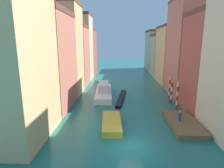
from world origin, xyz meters
TOP-DOWN VIEW (x-y plane):
  - ground_plane at (0.00, 24.50)m, footprint 154.00×154.00m
  - building_left_0 at (-12.94, 1.45)m, footprint 7.86×9.70m
  - building_left_1 at (-12.94, 11.46)m, footprint 7.86×10.17m
  - building_left_2 at (-12.94, 20.19)m, footprint 7.86×7.43m
  - building_left_3 at (-12.94, 27.92)m, footprint 7.86×7.45m
  - building_left_4 at (-12.94, 35.54)m, footprint 7.86×7.49m
  - building_left_5 at (-12.94, 43.86)m, footprint 7.86×8.96m
  - building_right_1 at (12.94, 11.03)m, footprint 7.86×8.21m
  - building_right_2 at (12.94, 20.68)m, footprint 7.86×10.56m
  - building_right_3 at (12.94, 32.21)m, footprint 7.86×11.99m
  - building_right_4 at (12.94, 43.62)m, footprint 7.86×10.17m
  - building_right_5 at (12.94, 55.08)m, footprint 7.86×12.13m
  - waterfront_dock at (7.01, 5.23)m, footprint 3.55×7.80m
  - person_on_dock at (6.53, 5.21)m, footprint 0.36×0.36m
  - mooring_pole_0 at (7.88, 11.13)m, footprint 0.31×0.31m
  - mooring_pole_1 at (7.83, 14.26)m, footprint 0.36×0.36m
  - mooring_pole_2 at (8.11, 16.69)m, footprint 0.31×0.31m
  - vaporetto_white at (-4.32, 18.65)m, footprint 3.75×12.22m
  - gondola_black at (-0.85, 16.13)m, footprint 2.15×10.45m
  - motorboat_0 at (-2.17, 4.73)m, footprint 2.74×6.74m

SIDE VIEW (x-z plane):
  - ground_plane at x=0.00m, z-range 0.00..0.00m
  - gondola_black at x=-0.85m, z-range 0.00..0.52m
  - waterfront_dock at x=7.01m, z-range 0.00..0.61m
  - motorboat_0 at x=-2.17m, z-range 0.00..0.80m
  - vaporetto_white at x=-4.32m, z-range -0.38..2.20m
  - person_on_dock at x=6.53m, z-range 0.56..1.95m
  - mooring_pole_1 at x=7.83m, z-range 0.05..3.97m
  - mooring_pole_2 at x=8.11m, z-range 0.05..4.71m
  - mooring_pole_0 at x=7.88m, z-range 0.05..4.79m
  - building_right_4 at x=12.94m, z-range 0.02..13.00m
  - building_left_3 at x=-12.94m, z-range 0.01..14.39m
  - building_left_5 at x=-12.94m, z-range 0.01..14.54m
  - building_right_3 at x=12.94m, z-range 0.01..14.58m
  - building_right_5 at x=12.94m, z-range 0.01..14.75m
  - building_right_1 at x=12.94m, z-range 0.01..14.96m
  - building_left_1 at x=-12.94m, z-range 0.01..15.31m
  - building_left_4 at x=-12.94m, z-range 0.01..18.01m
  - building_left_2 at x=-12.94m, z-range 0.02..18.22m
  - building_right_2 at x=12.94m, z-range 0.01..18.78m
  - building_left_0 at x=-12.94m, z-range 0.01..20.08m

